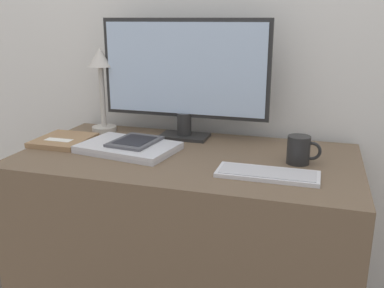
{
  "coord_description": "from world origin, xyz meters",
  "views": [
    {
      "loc": [
        0.4,
        -1.07,
        1.15
      ],
      "look_at": [
        0.04,
        0.15,
        0.77
      ],
      "focal_mm": 40.0,
      "sensor_mm": 36.0,
      "label": 1
    }
  ],
  "objects_px": {
    "keyboard": "(268,174)",
    "laptop": "(128,147)",
    "coffee_mug": "(299,150)",
    "ereader": "(135,141)",
    "notebook": "(64,140)",
    "desk_lamp": "(101,76)",
    "monitor": "(184,74)"
  },
  "relations": [
    {
      "from": "monitor",
      "to": "notebook",
      "type": "bearing_deg",
      "value": -154.39
    },
    {
      "from": "keyboard",
      "to": "desk_lamp",
      "type": "distance_m",
      "value": 0.79
    },
    {
      "from": "monitor",
      "to": "laptop",
      "type": "height_order",
      "value": "monitor"
    },
    {
      "from": "monitor",
      "to": "ereader",
      "type": "distance_m",
      "value": 0.31
    },
    {
      "from": "laptop",
      "to": "ereader",
      "type": "bearing_deg",
      "value": 52.85
    },
    {
      "from": "notebook",
      "to": "desk_lamp",
      "type": "bearing_deg",
      "value": 71.18
    },
    {
      "from": "laptop",
      "to": "desk_lamp",
      "type": "distance_m",
      "value": 0.36
    },
    {
      "from": "keyboard",
      "to": "laptop",
      "type": "bearing_deg",
      "value": 167.51
    },
    {
      "from": "desk_lamp",
      "to": "coffee_mug",
      "type": "xyz_separation_m",
      "value": [
        0.77,
        -0.18,
        -0.18
      ]
    },
    {
      "from": "desk_lamp",
      "to": "notebook",
      "type": "bearing_deg",
      "value": -108.82
    },
    {
      "from": "monitor",
      "to": "desk_lamp",
      "type": "xyz_separation_m",
      "value": [
        -0.33,
        -0.0,
        -0.02
      ]
    },
    {
      "from": "ereader",
      "to": "coffee_mug",
      "type": "xyz_separation_m",
      "value": [
        0.55,
        0.01,
        0.01
      ]
    },
    {
      "from": "monitor",
      "to": "notebook",
      "type": "distance_m",
      "value": 0.5
    },
    {
      "from": "keyboard",
      "to": "laptop",
      "type": "distance_m",
      "value": 0.5
    },
    {
      "from": "monitor",
      "to": "keyboard",
      "type": "height_order",
      "value": "monitor"
    },
    {
      "from": "laptop",
      "to": "coffee_mug",
      "type": "relative_size",
      "value": 3.31
    },
    {
      "from": "notebook",
      "to": "monitor",
      "type": "bearing_deg",
      "value": 25.61
    },
    {
      "from": "keyboard",
      "to": "laptop",
      "type": "relative_size",
      "value": 0.84
    },
    {
      "from": "monitor",
      "to": "laptop",
      "type": "bearing_deg",
      "value": -121.55
    },
    {
      "from": "ereader",
      "to": "desk_lamp",
      "type": "height_order",
      "value": "desk_lamp"
    },
    {
      "from": "monitor",
      "to": "notebook",
      "type": "xyz_separation_m",
      "value": [
        -0.4,
        -0.19,
        -0.23
      ]
    },
    {
      "from": "notebook",
      "to": "coffee_mug",
      "type": "height_order",
      "value": "coffee_mug"
    },
    {
      "from": "ereader",
      "to": "notebook",
      "type": "distance_m",
      "value": 0.28
    },
    {
      "from": "notebook",
      "to": "coffee_mug",
      "type": "xyz_separation_m",
      "value": [
        0.83,
        0.01,
        0.03
      ]
    },
    {
      "from": "ereader",
      "to": "desk_lamp",
      "type": "relative_size",
      "value": 0.58
    },
    {
      "from": "laptop",
      "to": "desk_lamp",
      "type": "relative_size",
      "value": 1.05
    },
    {
      "from": "ereader",
      "to": "coffee_mug",
      "type": "distance_m",
      "value": 0.55
    },
    {
      "from": "keyboard",
      "to": "desk_lamp",
      "type": "height_order",
      "value": "desk_lamp"
    },
    {
      "from": "laptop",
      "to": "notebook",
      "type": "xyz_separation_m",
      "value": [
        -0.27,
        0.02,
        -0.0
      ]
    },
    {
      "from": "monitor",
      "to": "coffee_mug",
      "type": "relative_size",
      "value": 5.99
    },
    {
      "from": "monitor",
      "to": "desk_lamp",
      "type": "distance_m",
      "value": 0.34
    },
    {
      "from": "keyboard",
      "to": "notebook",
      "type": "distance_m",
      "value": 0.76
    }
  ]
}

